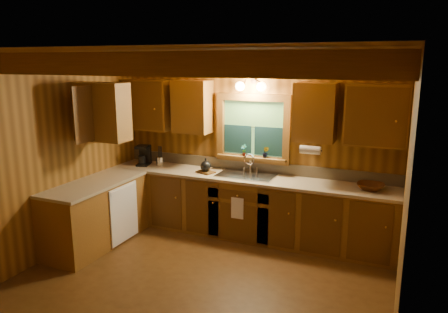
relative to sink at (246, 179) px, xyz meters
name	(u,v)px	position (x,y,z in m)	size (l,w,h in m)	color
room	(195,176)	(0.00, -1.60, 0.44)	(4.20, 4.20, 4.20)	#4D3012
ceiling_beams	(193,63)	(0.00, -1.60, 1.63)	(4.20, 2.54, 0.18)	brown
base_cabinets	(206,209)	(-0.49, -0.32, -0.43)	(4.20, 2.22, 0.86)	brown
countertop	(207,179)	(-0.48, -0.31, 0.02)	(4.20, 2.24, 0.04)	tan
backsplash	(253,166)	(0.00, 0.28, 0.12)	(4.20, 0.02, 0.16)	tan
dishwasher_panel	(124,213)	(-1.47, -0.92, -0.43)	(0.02, 0.60, 0.80)	white
upper_cabinets	(205,110)	(-0.56, -0.18, 0.98)	(4.19, 1.77, 0.78)	brown
window	(253,130)	(0.00, 0.26, 0.67)	(1.12, 0.08, 1.00)	brown
window_sill	(251,158)	(0.00, 0.22, 0.26)	(1.06, 0.14, 0.04)	brown
wall_sconce	(251,86)	(0.00, 0.14, 1.31)	(0.45, 0.21, 0.17)	black
paper_towel_roll	(310,150)	(0.92, -0.07, 0.51)	(0.11, 0.11, 0.27)	white
dish_towel	(237,208)	(0.00, -0.34, -0.34)	(0.18, 0.01, 0.30)	white
sink	(246,179)	(0.00, 0.00, 0.00)	(0.82, 0.48, 0.43)	silver
coffee_maker	(144,155)	(-1.71, -0.02, 0.20)	(0.18, 0.23, 0.32)	black
utensil_crock	(160,161)	(-1.46, 0.04, 0.12)	(0.11, 0.11, 0.31)	silver
cutting_board	(206,172)	(-0.61, -0.07, 0.06)	(0.25, 0.18, 0.02)	#523211
teakettle	(206,166)	(-0.61, -0.07, 0.15)	(0.16, 0.16, 0.20)	black
wicker_basket	(370,187)	(1.70, -0.01, 0.09)	(0.34, 0.34, 0.08)	#48230C
potted_plant_left	(244,150)	(-0.11, 0.20, 0.37)	(0.09, 0.06, 0.17)	#523211
potted_plant_right	(266,152)	(0.21, 0.22, 0.37)	(0.09, 0.07, 0.17)	#523211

